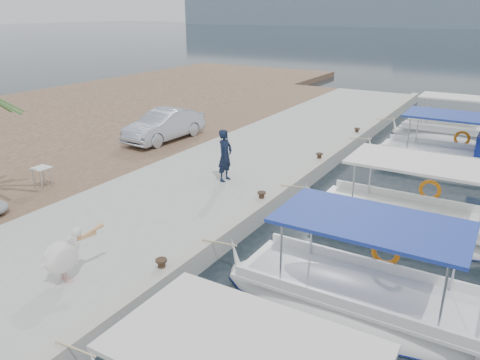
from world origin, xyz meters
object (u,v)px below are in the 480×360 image
at_px(parked_car, 164,125).
at_px(fisherman, 225,156).
at_px(fishing_caique_e, 448,137).
at_px(fishing_caique_b, 356,304).
at_px(fishing_caique_d, 451,162).
at_px(pelican, 63,256).
at_px(fishing_caique_c, 409,227).

bearing_deg(parked_car, fisherman, -27.52).
distance_m(fishing_caique_e, parked_car, 14.53).
xyz_separation_m(fishing_caique_b, fishing_caique_d, (0.36, 12.00, 0.07)).
xyz_separation_m(fishing_caique_b, parked_car, (-11.76, 7.74, 1.09)).
bearing_deg(fishing_caique_d, pelican, -112.56).
xyz_separation_m(fishing_caique_d, pelican, (-6.23, -15.00, 0.92)).
bearing_deg(pelican, fishing_caique_b, 27.08).
xyz_separation_m(fishing_caique_e, pelican, (-5.48, -19.74, 0.99)).
height_order(fisherman, parked_car, fisherman).
bearing_deg(fishing_caique_e, fishing_caique_b, -88.63).
bearing_deg(fishing_caique_c, fishing_caique_e, 92.69).
relative_size(fishing_caique_e, pelican, 3.73).
relative_size(fishing_caique_c, pelican, 4.47).
bearing_deg(fishing_caique_c, parked_car, 165.76).
relative_size(fishing_caique_d, parked_car, 1.63).
xyz_separation_m(fishing_caique_b, fishing_caique_e, (-0.40, 16.74, 0.00)).
bearing_deg(fisherman, fishing_caique_e, -25.84).
relative_size(fishing_caique_d, pelican, 4.58).
bearing_deg(fishing_caique_c, fishing_caique_d, 88.50).
bearing_deg(parked_car, fishing_caique_e, 41.64).
bearing_deg(fishing_caique_b, fisherman, 144.53).
xyz_separation_m(pelican, fisherman, (-0.42, 7.49, 0.33)).
relative_size(fishing_caique_c, parked_car, 1.59).
bearing_deg(pelican, fishing_caique_d, 67.44).
height_order(fishing_caique_e, pelican, fishing_caique_e).
distance_m(fishing_caique_c, fishing_caique_e, 12.04).
bearing_deg(pelican, fishing_caique_c, 51.94).
height_order(fishing_caique_d, fisherman, fisherman).
relative_size(fishing_caique_c, fishing_caique_e, 1.20).
bearing_deg(fishing_caique_d, fishing_caique_c, -91.50).
relative_size(fishing_caique_d, fisherman, 3.76).
height_order(fishing_caique_d, fishing_caique_e, same).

